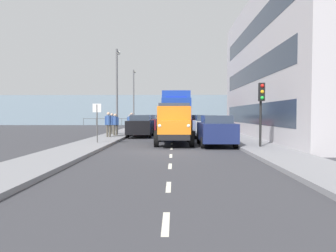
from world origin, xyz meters
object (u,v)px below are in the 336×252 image
object	(u,v)px
pedestrian_by_lamp	(132,121)
street_sign	(97,116)
car_maroon_oppositeside_1	(148,123)
pedestrian_in_dark_coat	(130,121)
car_grey_oppositeside_2	(153,122)
car_black_oppositeside_0	(141,126)
pedestrian_strolling	(108,122)
lorry_cargo_blue	(176,111)
pedestrian_couple_a	(112,122)
traffic_light_near	(261,101)
truck_vintage_orange	(174,125)
pedestrian_with_bag	(115,123)
car_silver_kerbside_1	(205,126)
car_red_kerbside_2	(199,124)
lamp_post_promenade	(117,84)
lamp_post_far	(134,94)
car_white_kerbside_3	(195,122)
car_navy_kerbside_near	(216,130)

from	to	relation	value
pedestrian_by_lamp	street_sign	world-z (taller)	street_sign
car_maroon_oppositeside_1	street_sign	size ratio (longest dim) A/B	2.02
pedestrian_in_dark_coat	car_grey_oppositeside_2	bearing A→B (deg)	-108.06
car_black_oppositeside_0	pedestrian_strolling	xyz separation A→B (m)	(2.10, 2.18, 0.32)
pedestrian_by_lamp	lorry_cargo_blue	bearing A→B (deg)	-177.09
pedestrian_strolling	car_grey_oppositeside_2	bearing A→B (deg)	-97.78
pedestrian_couple_a	traffic_light_near	distance (m)	13.67
truck_vintage_orange	pedestrian_with_bag	world-z (taller)	truck_vintage_orange
pedestrian_strolling	pedestrian_with_bag	world-z (taller)	pedestrian_strolling
car_silver_kerbside_1	car_red_kerbside_2	size ratio (longest dim) A/B	0.97
pedestrian_strolling	pedestrian_with_bag	bearing A→B (deg)	-97.91
truck_vintage_orange	lamp_post_promenade	size ratio (longest dim) A/B	0.81
car_grey_oppositeside_2	lamp_post_far	distance (m)	4.08
car_white_kerbside_3	traffic_light_near	xyz separation A→B (m)	(-2.02, 18.58, 1.58)
car_maroon_oppositeside_1	pedestrian_couple_a	size ratio (longest dim) A/B	2.63
pedestrian_by_lamp	car_silver_kerbside_1	bearing A→B (deg)	140.62
pedestrian_by_lamp	pedestrian_with_bag	bearing A→B (deg)	83.21
pedestrian_strolling	traffic_light_near	distance (m)	11.23
car_grey_oppositeside_2	pedestrian_strolling	distance (m)	15.53
truck_vintage_orange	street_sign	world-z (taller)	truck_vintage_orange
street_sign	pedestrian_strolling	bearing A→B (deg)	-86.37
lorry_cargo_blue	pedestrian_couple_a	size ratio (longest dim) A/B	4.74
pedestrian_with_bag	lorry_cargo_blue	bearing A→B (deg)	-132.86
car_silver_kerbside_1	pedestrian_couple_a	distance (m)	7.79
truck_vintage_orange	lamp_post_promenade	world-z (taller)	lamp_post_promenade
pedestrian_couple_a	car_maroon_oppositeside_1	bearing A→B (deg)	-115.31
pedestrian_in_dark_coat	lamp_post_promenade	world-z (taller)	lamp_post_promenade
pedestrian_strolling	lamp_post_far	world-z (taller)	lamp_post_far
car_silver_kerbside_1	pedestrian_with_bag	bearing A→B (deg)	-2.47
car_silver_kerbside_1	pedestrian_with_bag	size ratio (longest dim) A/B	2.57
car_red_kerbside_2	street_sign	distance (m)	13.08
car_white_kerbside_3	pedestrian_strolling	world-z (taller)	pedestrian_strolling
car_white_kerbside_3	car_maroon_oppositeside_1	distance (m)	6.10
car_grey_oppositeside_2	pedestrian_couple_a	distance (m)	12.38
pedestrian_couple_a	lamp_post_promenade	size ratio (longest dim) A/B	0.25
pedestrian_by_lamp	traffic_light_near	distance (m)	15.31
pedestrian_strolling	pedestrian_couple_a	bearing A→B (deg)	-82.66
truck_vintage_orange	pedestrian_couple_a	distance (m)	8.89
lorry_cargo_blue	car_white_kerbside_3	size ratio (longest dim) A/B	1.98
traffic_light_near	lorry_cargo_blue	bearing A→B (deg)	-72.18
car_navy_kerbside_near	pedestrian_with_bag	xyz separation A→B (m)	(6.87, -6.15, 0.25)
car_grey_oppositeside_2	pedestrian_by_lamp	world-z (taller)	pedestrian_by_lamp
truck_vintage_orange	pedestrian_by_lamp	distance (m)	11.05
street_sign	car_white_kerbside_3	bearing A→B (deg)	-112.46
car_navy_kerbside_near	truck_vintage_orange	bearing A→B (deg)	-16.42
pedestrian_couple_a	pedestrian_by_lamp	xyz separation A→B (m)	(-1.21, -3.08, 0.04)
car_white_kerbside_3	traffic_light_near	distance (m)	18.75
car_navy_kerbside_near	lamp_post_promenade	size ratio (longest dim) A/B	0.61
lamp_post_promenade	truck_vintage_orange	bearing A→B (deg)	123.11
truck_vintage_orange	car_red_kerbside_2	xyz separation A→B (m)	(-2.35, -10.79, -0.28)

